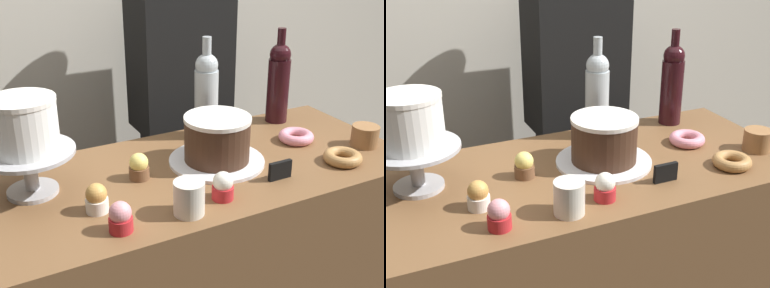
{
  "view_description": "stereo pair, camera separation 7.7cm",
  "coord_description": "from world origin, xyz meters",
  "views": [
    {
      "loc": [
        -0.59,
        -1.13,
        1.59
      ],
      "look_at": [
        0.0,
        0.0,
        1.03
      ],
      "focal_mm": 46.93,
      "sensor_mm": 36.0,
      "label": 1
    },
    {
      "loc": [
        -0.52,
        -1.16,
        1.59
      ],
      "look_at": [
        0.0,
        0.0,
        1.03
      ],
      "focal_mm": 46.93,
      "sensor_mm": 36.0,
      "label": 2
    }
  ],
  "objects": [
    {
      "name": "cupcake_strawberry",
      "position": [
        -0.28,
        -0.2,
        0.98
      ],
      "size": [
        0.06,
        0.06,
        0.07
      ],
      "color": "red",
      "rests_on": "display_counter"
    },
    {
      "name": "donut_pink",
      "position": [
        0.39,
        0.03,
        0.96
      ],
      "size": [
        0.11,
        0.11,
        0.03
      ],
      "color": "pink",
      "rests_on": "display_counter"
    },
    {
      "name": "cupcake_vanilla",
      "position": [
        -0.01,
        -0.18,
        0.98
      ],
      "size": [
        0.06,
        0.06,
        0.07
      ],
      "color": "red",
      "rests_on": "display_counter"
    },
    {
      "name": "price_sign_chalkboard",
      "position": [
        0.19,
        -0.16,
        0.97
      ],
      "size": [
        0.07,
        0.01,
        0.05
      ],
      "color": "black",
      "rests_on": "display_counter"
    },
    {
      "name": "wine_bottle_dark_red",
      "position": [
        0.44,
        0.21,
        1.09
      ],
      "size": [
        0.08,
        0.08,
        0.33
      ],
      "color": "black",
      "rests_on": "display_counter"
    },
    {
      "name": "cake_stand_pedestal",
      "position": [
        -0.43,
        0.07,
        1.03
      ],
      "size": [
        0.24,
        0.24,
        0.12
      ],
      "color": "#B2B2B7",
      "rests_on": "display_counter"
    },
    {
      "name": "silver_serving_platter",
      "position": [
        0.09,
        0.01,
        0.95
      ],
      "size": [
        0.28,
        0.28,
        0.01
      ],
      "color": "white",
      "rests_on": "display_counter"
    },
    {
      "name": "back_wall",
      "position": [
        0.0,
        0.86,
        1.3
      ],
      "size": [
        6.0,
        0.05,
        2.6
      ],
      "color": "beige",
      "rests_on": "ground_plane"
    },
    {
      "name": "coffee_cup_ceramic",
      "position": [
        -0.11,
        -0.2,
        0.99
      ],
      "size": [
        0.08,
        0.08,
        0.09
      ],
      "color": "silver",
      "rests_on": "display_counter"
    },
    {
      "name": "donut_maple",
      "position": [
        0.41,
        -0.16,
        0.96
      ],
      "size": [
        0.11,
        0.11,
        0.03
      ],
      "color": "#B27F47",
      "rests_on": "display_counter"
    },
    {
      "name": "cookie_stack",
      "position": [
        0.56,
        -0.1,
        0.98
      ],
      "size": [
        0.08,
        0.08,
        0.07
      ],
      "color": "olive",
      "rests_on": "display_counter"
    },
    {
      "name": "cupcake_lemon",
      "position": [
        -0.15,
        0.02,
        0.98
      ],
      "size": [
        0.06,
        0.06,
        0.07
      ],
      "color": "brown",
      "rests_on": "display_counter"
    },
    {
      "name": "chocolate_round_cake",
      "position": [
        0.09,
        0.01,
        1.02
      ],
      "size": [
        0.19,
        0.19,
        0.13
      ],
      "color": "#3D2619",
      "rests_on": "silver_serving_platter"
    },
    {
      "name": "white_layer_cake",
      "position": [
        -0.43,
        0.07,
        1.14
      ],
      "size": [
        0.17,
        0.17,
        0.14
      ],
      "color": "white",
      "rests_on": "cake_stand_pedestal"
    },
    {
      "name": "barista_figure",
      "position": [
        0.24,
        0.55,
        0.84
      ],
      "size": [
        0.36,
        0.22,
        1.6
      ],
      "color": "black",
      "rests_on": "ground_plane"
    },
    {
      "name": "wine_bottle_clear",
      "position": [
        0.16,
        0.2,
        1.09
      ],
      "size": [
        0.08,
        0.08,
        0.33
      ],
      "color": "#B2BCC1",
      "rests_on": "display_counter"
    },
    {
      "name": "cupcake_caramel",
      "position": [
        -0.31,
        -0.09,
        0.98
      ],
      "size": [
        0.06,
        0.06,
        0.07
      ],
      "color": "white",
      "rests_on": "display_counter"
    }
  ]
}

